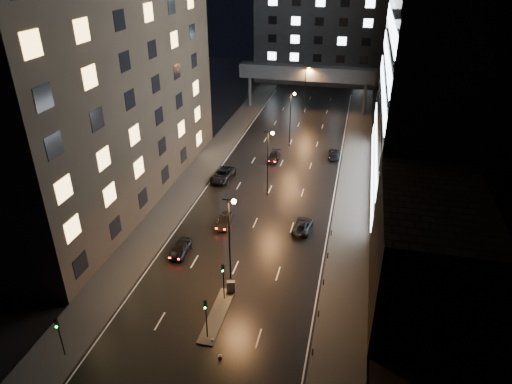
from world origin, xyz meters
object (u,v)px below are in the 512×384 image
Objects in this scene: car_away_b at (225,221)px; car_away_d at (274,157)px; car_away_a at (181,248)px; car_away_c at (223,175)px; car_toward_a at (303,225)px; car_toward_b at (334,154)px; utility_cabinet at (231,286)px.

car_away_b is 0.91× the size of car_away_d.
car_away_c reaches higher than car_away_a.
car_away_d is at bearing -64.18° from car_toward_a.
car_away_c is at bearing 105.69° from car_away_b.
car_toward_a is 24.76m from car_toward_b.
car_away_a is 0.97× the size of car_away_d.
car_away_a is 9.58m from utility_cabinet.
car_away_c is (-0.86, 20.33, 0.08)m from car_away_a.
car_away_d is (6.50, 9.22, -0.17)m from car_away_c.
car_away_d is 3.34× the size of utility_cabinet.
car_toward_a is (7.93, -20.98, -0.01)m from car_away_d.
car_away_c is at bearing 90.47° from car_away_a.
car_away_a is at bearing 129.13° from utility_cabinet.
car_toward_a is 0.97× the size of car_toward_b.
car_away_c is 18.62m from car_toward_a.
car_away_b is at bearing 62.34° from car_toward_b.
car_toward_b is at bearing 19.48° from car_away_d.
car_toward_a is (14.43, -11.76, -0.18)m from car_away_c.
car_away_c reaches higher than car_away_b.
utility_cabinet is (2.20, -35.06, 0.17)m from car_away_d.
car_toward_a is at bearing 52.09° from utility_cabinet.
car_toward_a is (13.56, 8.57, -0.10)m from car_away_a.
car_away_b is at bearing -66.47° from car_away_c.
car_away_b is 28.69m from car_toward_b.
car_away_a is 8.06m from car_away_b.
utility_cabinet reaches higher than car_away_a.
car_toward_b is at bearing 62.78° from utility_cabinet.
utility_cabinet reaches higher than car_toward_a.
utility_cabinet is at bearing 76.29° from car_toward_b.
car_toward_b is at bearing 62.23° from car_away_b.
car_away_c is at bearing -125.85° from car_away_d.
utility_cabinet is at bearing 72.98° from car_toward_a.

